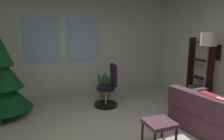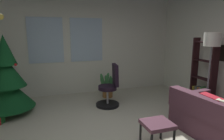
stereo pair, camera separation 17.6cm
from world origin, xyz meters
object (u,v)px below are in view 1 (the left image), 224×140
at_px(holiday_tree, 4,83).
at_px(office_chair, 108,90).
at_px(bookshelf, 199,76).
at_px(potted_plant, 105,87).
at_px(floor_lamp, 208,46).
at_px(footstool, 159,125).

distance_m(holiday_tree, office_chair, 2.24).
height_order(bookshelf, potted_plant, bookshelf).
height_order(bookshelf, floor_lamp, floor_lamp).
distance_m(footstool, floor_lamp, 2.11).
bearing_deg(holiday_tree, potted_plant, 9.92).
bearing_deg(footstool, floor_lamp, 23.66).
bearing_deg(potted_plant, office_chair, -102.02).
height_order(office_chair, potted_plant, office_chair).
bearing_deg(floor_lamp, footstool, -156.34).
xyz_separation_m(holiday_tree, potted_plant, (2.33, 0.41, -0.43)).
relative_size(office_chair, bookshelf, 0.62).
distance_m(holiday_tree, bookshelf, 4.39).
height_order(footstool, office_chair, office_chair).
relative_size(holiday_tree, potted_plant, 2.97).
distance_m(bookshelf, potted_plant, 2.40).
height_order(office_chair, floor_lamp, floor_lamp).
relative_size(office_chair, potted_plant, 1.43).
height_order(footstool, floor_lamp, floor_lamp).
distance_m(office_chair, floor_lamp, 2.39).
bearing_deg(holiday_tree, floor_lamp, -18.59).
distance_m(floor_lamp, potted_plant, 2.70).
bearing_deg(footstool, holiday_tree, 138.87).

